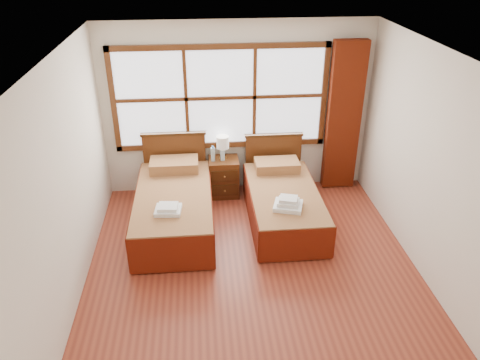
{
  "coord_description": "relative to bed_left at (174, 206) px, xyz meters",
  "views": [
    {
      "loc": [
        -0.58,
        -4.38,
        3.65
      ],
      "look_at": [
        -0.1,
        0.7,
        0.93
      ],
      "focal_mm": 35.0,
      "sensor_mm": 36.0,
      "label": 1
    }
  ],
  "objects": [
    {
      "name": "bottle_far",
      "position": [
        0.72,
        0.78,
        0.42
      ],
      "size": [
        0.07,
        0.07,
        0.27
      ],
      "color": "#A2C1D0",
      "rests_on": "nightstand"
    },
    {
      "name": "nightstand",
      "position": [
        0.74,
        0.8,
        -0.01
      ],
      "size": [
        0.45,
        0.45,
        0.6
      ],
      "color": "#522911",
      "rests_on": "floor"
    },
    {
      "name": "ceiling",
      "position": [
        0.97,
        -1.2,
        2.29
      ],
      "size": [
        4.5,
        4.5,
        0.0
      ],
      "primitive_type": "plane",
      "rotation": [
        3.14,
        0.0,
        0.0
      ],
      "color": "white",
      "rests_on": "wall_back"
    },
    {
      "name": "wall_right",
      "position": [
        2.97,
        -1.2,
        0.99
      ],
      "size": [
        0.0,
        4.5,
        4.5
      ],
      "primitive_type": "plane",
      "rotation": [
        1.57,
        0.0,
        -1.57
      ],
      "color": "silver",
      "rests_on": "floor"
    },
    {
      "name": "towels_right",
      "position": [
        1.49,
        -0.5,
        0.25
      ],
      "size": [
        0.43,
        0.4,
        0.15
      ],
      "rotation": [
        0.0,
        0.0,
        -0.3
      ],
      "color": "white",
      "rests_on": "bed_right"
    },
    {
      "name": "curtain",
      "position": [
        2.57,
        0.91,
        0.86
      ],
      "size": [
        0.5,
        0.16,
        2.3
      ],
      "primitive_type": "cube",
      "color": "#5F1A09",
      "rests_on": "wall_back"
    },
    {
      "name": "window",
      "position": [
        0.72,
        1.01,
        1.19
      ],
      "size": [
        3.16,
        0.06,
        1.56
      ],
      "color": "white",
      "rests_on": "wall_back"
    },
    {
      "name": "wall_back",
      "position": [
        0.97,
        1.05,
        0.99
      ],
      "size": [
        4.0,
        0.0,
        4.0
      ],
      "primitive_type": "plane",
      "rotation": [
        1.57,
        0.0,
        0.0
      ],
      "color": "silver",
      "rests_on": "floor"
    },
    {
      "name": "lamp",
      "position": [
        0.73,
        0.84,
        0.55
      ],
      "size": [
        0.19,
        0.19,
        0.36
      ],
      "color": "gold",
      "rests_on": "nightstand"
    },
    {
      "name": "towels_left",
      "position": [
        -0.04,
        -0.53,
        0.27
      ],
      "size": [
        0.35,
        0.31,
        0.1
      ],
      "rotation": [
        0.0,
        0.0,
        -0.09
      ],
      "color": "white",
      "rests_on": "bed_left"
    },
    {
      "name": "bed_left",
      "position": [
        0.0,
        0.0,
        0.0
      ],
      "size": [
        1.04,
        2.06,
        1.01
      ],
      "color": "#3A1F0C",
      "rests_on": "floor"
    },
    {
      "name": "bottle_near",
      "position": [
        0.58,
        0.77,
        0.4
      ],
      "size": [
        0.06,
        0.06,
        0.24
      ],
      "color": "#A2C1D0",
      "rests_on": "nightstand"
    },
    {
      "name": "floor",
      "position": [
        0.97,
        -1.2,
        -0.31
      ],
      "size": [
        4.5,
        4.5,
        0.0
      ],
      "primitive_type": "plane",
      "color": "brown",
      "rests_on": "ground"
    },
    {
      "name": "wall_left",
      "position": [
        -1.03,
        -1.2,
        0.99
      ],
      "size": [
        0.0,
        4.5,
        4.5
      ],
      "primitive_type": "plane",
      "rotation": [
        1.57,
        0.0,
        1.57
      ],
      "color": "silver",
      "rests_on": "floor"
    },
    {
      "name": "bed_right",
      "position": [
        1.52,
        0.0,
        -0.02
      ],
      "size": [
        0.96,
        1.98,
        0.93
      ],
      "color": "#3A1F0C",
      "rests_on": "floor"
    }
  ]
}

